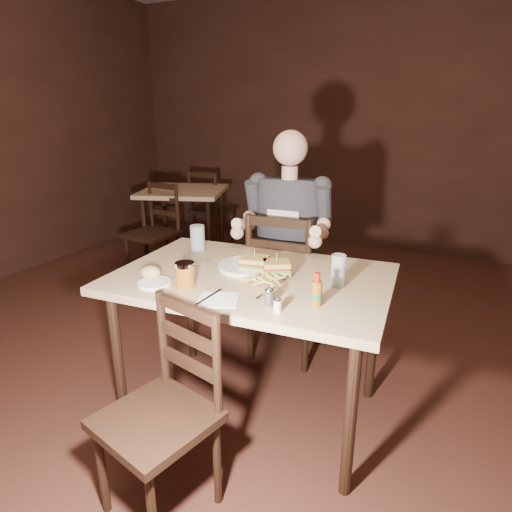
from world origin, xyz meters
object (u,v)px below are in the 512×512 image
at_px(hot_sauce, 317,289).
at_px(dinner_plate, 247,267).
at_px(bg_table, 184,198).
at_px(glass_right, 338,271).
at_px(bg_chair_far, 212,210).
at_px(bg_chair_near, 152,233).
at_px(main_table, 252,289).
at_px(chair_near, 156,419).
at_px(syrup_dispenser, 185,274).
at_px(glass_left, 198,238).
at_px(side_plate, 155,284).
at_px(chair_far, 287,284).
at_px(diner, 287,212).

bearing_deg(hot_sauce, dinner_plate, 148.55).
xyz_separation_m(bg_table, glass_right, (2.08, -1.84, 0.16)).
relative_size(bg_chair_far, glass_right, 6.11).
xyz_separation_m(bg_table, bg_chair_near, (0.00, -0.55, -0.24)).
distance_m(main_table, bg_chair_near, 2.15).
xyz_separation_m(chair_near, syrup_dispenser, (-0.14, 0.44, 0.41)).
xyz_separation_m(bg_table, chair_near, (1.60, -2.57, -0.26)).
relative_size(dinner_plate, glass_right, 1.90).
bearing_deg(main_table, bg_chair_near, 141.46).
height_order(bg_chair_near, syrup_dispenser, bg_chair_near).
xyz_separation_m(main_table, bg_chair_near, (-1.67, 1.33, -0.25)).
relative_size(main_table, glass_left, 9.11).
bearing_deg(glass_right, bg_table, 138.45).
bearing_deg(bg_chair_far, hot_sauce, 128.87).
height_order(dinner_plate, side_plate, dinner_plate).
distance_m(chair_far, glass_right, 0.82).
bearing_deg(chair_far, chair_near, 86.17).
xyz_separation_m(bg_chair_near, dinner_plate, (1.60, -1.26, 0.33)).
xyz_separation_m(chair_far, chair_near, (-0.02, -1.31, -0.06)).
bearing_deg(hot_sauce, main_table, 152.41).
relative_size(chair_far, bg_chair_far, 1.07).
bearing_deg(chair_far, glass_left, 44.06).
height_order(chair_far, side_plate, chair_far).
distance_m(chair_far, bg_chair_near, 1.77).
distance_m(bg_chair_far, diner, 2.52).
bearing_deg(main_table, chair_far, 94.34).
height_order(syrup_dispenser, side_plate, syrup_dispenser).
bearing_deg(syrup_dispenser, side_plate, -163.86).
height_order(hot_sauce, side_plate, hot_sauce).
relative_size(main_table, bg_table, 1.32).
bearing_deg(bg_chair_near, bg_chair_far, 95.96).
bearing_deg(glass_right, glass_left, 168.65).
bearing_deg(hot_sauce, chair_near, -132.79).
distance_m(bg_chair_near, hot_sauce, 2.59).
bearing_deg(syrup_dispenser, bg_chair_near, 129.69).
bearing_deg(chair_far, main_table, 91.45).
xyz_separation_m(chair_far, diner, (0.00, -0.05, 0.48)).
distance_m(bg_table, bg_chair_far, 0.60).
relative_size(bg_chair_near, syrup_dispenser, 7.91).
distance_m(dinner_plate, side_plate, 0.47).
distance_m(diner, hot_sauce, 0.89).
height_order(bg_chair_far, diner, diner).
bearing_deg(main_table, hot_sauce, -27.59).
relative_size(glass_right, side_plate, 0.99).
bearing_deg(glass_left, bg_chair_far, 119.05).
height_order(bg_chair_near, glass_right, glass_right).
bearing_deg(bg_table, main_table, -48.41).
bearing_deg(syrup_dispenser, glass_left, 113.10).
bearing_deg(side_plate, bg_chair_near, 129.13).
bearing_deg(glass_right, chair_far, 128.05).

